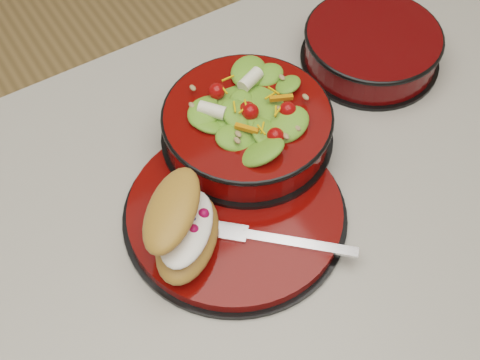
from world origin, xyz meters
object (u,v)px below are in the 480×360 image
croissant (184,226)px  fork (279,240)px  dinner_plate (236,212)px  salad_bowl (247,121)px  extra_bowl (372,46)px

croissant → fork: (0.09, -0.06, -0.03)m
dinner_plate → fork: bearing=-74.4°
dinner_plate → salad_bowl: salad_bowl is taller
dinner_plate → extra_bowl: bearing=22.6°
croissant → extra_bowl: 0.42m
fork → extra_bowl: bearing=-13.4°
dinner_plate → croissant: 0.09m
dinner_plate → fork: fork is taller
fork → croissant: bearing=101.8°
salad_bowl → croissant: salad_bowl is taller
croissant → extra_bowl: size_ratio=0.73×
croissant → extra_bowl: (0.39, 0.14, -0.03)m
fork → salad_bowl: bearing=24.1°
fork → extra_bowl: extra_bowl is taller
dinner_plate → fork: size_ratio=1.99×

